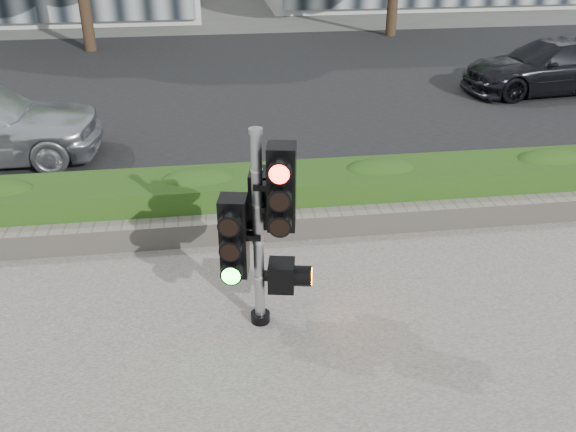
% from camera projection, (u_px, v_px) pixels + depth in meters
% --- Properties ---
extents(ground, '(120.00, 120.00, 0.00)m').
position_uv_depth(ground, '(310.00, 319.00, 6.98)').
color(ground, '#51514C').
rests_on(ground, ground).
extents(road, '(60.00, 13.00, 0.02)m').
position_uv_depth(road, '(245.00, 84.00, 15.75)').
color(road, black).
rests_on(road, ground).
extents(curb, '(60.00, 0.25, 0.12)m').
position_uv_depth(curb, '(277.00, 196.00, 9.72)').
color(curb, gray).
rests_on(curb, ground).
extents(stone_wall, '(12.00, 0.32, 0.34)m').
position_uv_depth(stone_wall, '(287.00, 225.00, 8.55)').
color(stone_wall, gray).
rests_on(stone_wall, sidewalk).
extents(hedge, '(12.00, 1.00, 0.68)m').
position_uv_depth(hedge, '(281.00, 194.00, 9.05)').
color(hedge, '#417423').
rests_on(hedge, sidewalk).
extents(traffic_signal, '(0.83, 0.65, 2.29)m').
position_uv_depth(traffic_signal, '(261.00, 221.00, 6.34)').
color(traffic_signal, black).
rests_on(traffic_signal, sidewalk).
extents(car_dark, '(4.41, 2.03, 1.25)m').
position_uv_depth(car_dark, '(550.00, 66.00, 14.84)').
color(car_dark, black).
rests_on(car_dark, road).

